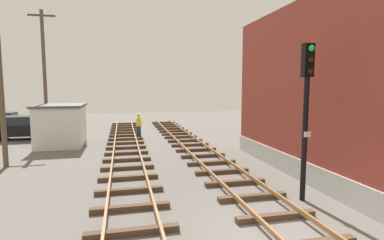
% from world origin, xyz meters
% --- Properties ---
extents(ground_plane, '(80.00, 80.00, 0.00)m').
position_xyz_m(ground_plane, '(0.00, 0.00, 0.00)').
color(ground_plane, '#605B56').
extents(track_near_building, '(2.50, 52.44, 0.32)m').
position_xyz_m(track_near_building, '(0.50, 0.00, 0.13)').
color(track_near_building, '#4C3826').
rests_on(track_near_building, ground).
extents(signal_mast, '(0.36, 0.40, 5.34)m').
position_xyz_m(signal_mast, '(2.17, 2.01, 3.35)').
color(signal_mast, black).
rests_on(signal_mast, ground).
extents(control_hut, '(3.00, 3.80, 2.76)m').
position_xyz_m(control_hut, '(-7.87, 14.58, 1.39)').
color(control_hut, silver).
rests_on(control_hut, ground).
extents(parked_car_black, '(4.20, 2.04, 1.76)m').
position_xyz_m(parked_car_black, '(-11.38, 17.79, 0.90)').
color(parked_car_black, black).
rests_on(parked_car_black, ground).
extents(parked_car_silver, '(4.20, 2.04, 1.76)m').
position_xyz_m(parked_car_silver, '(-14.08, 21.78, 0.90)').
color(parked_car_silver, '#B7B7BC').
rests_on(parked_car_silver, ground).
extents(utility_pole_near, '(1.80, 0.24, 8.72)m').
position_xyz_m(utility_pole_near, '(-9.49, 9.26, 4.56)').
color(utility_pole_near, brown).
rests_on(utility_pole_near, ground).
extents(utility_pole_far, '(1.80, 0.24, 9.31)m').
position_xyz_m(utility_pole_far, '(-9.19, 16.59, 4.85)').
color(utility_pole_far, brown).
rests_on(utility_pole_far, ground).
extents(track_worker_foreground, '(0.40, 0.40, 1.87)m').
position_xyz_m(track_worker_foreground, '(-2.60, 16.95, 0.93)').
color(track_worker_foreground, '#262D4C').
rests_on(track_worker_foreground, ground).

